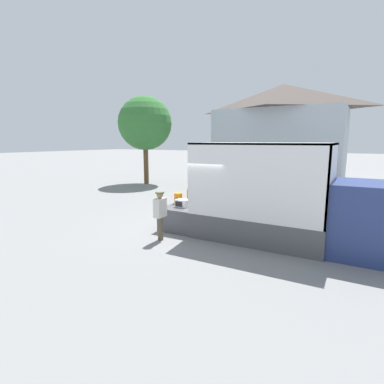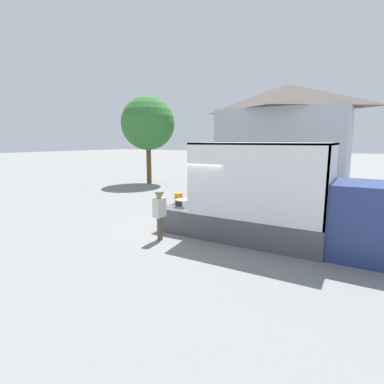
{
  "view_description": "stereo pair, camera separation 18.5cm",
  "coord_description": "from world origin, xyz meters",
  "px_view_note": "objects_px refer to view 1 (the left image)",
  "views": [
    {
      "loc": [
        4.91,
        -9.49,
        3.21
      ],
      "look_at": [
        -0.36,
        -0.2,
        1.39
      ],
      "focal_mm": 28.0,
      "sensor_mm": 36.0,
      "label": 1
    },
    {
      "loc": [
        5.07,
        -9.4,
        3.21
      ],
      "look_at": [
        -0.36,
        -0.2,
        1.39
      ],
      "focal_mm": 28.0,
      "sensor_mm": 36.0,
      "label": 2
    }
  ],
  "objects_px": {
    "microwave": "(183,203)",
    "worker_person": "(160,211)",
    "street_tree": "(145,123)",
    "portable_generator": "(198,197)",
    "orange_bucket": "(178,198)",
    "box_truck": "(307,217)"
  },
  "relations": [
    {
      "from": "microwave",
      "to": "street_tree",
      "type": "bearing_deg",
      "value": 134.23
    },
    {
      "from": "orange_bucket",
      "to": "worker_person",
      "type": "bearing_deg",
      "value": -75.54
    },
    {
      "from": "box_truck",
      "to": "worker_person",
      "type": "relative_size",
      "value": 3.88
    },
    {
      "from": "microwave",
      "to": "portable_generator",
      "type": "distance_m",
      "value": 0.94
    },
    {
      "from": "portable_generator",
      "to": "worker_person",
      "type": "relative_size",
      "value": 0.42
    },
    {
      "from": "box_truck",
      "to": "orange_bucket",
      "type": "relative_size",
      "value": 15.3
    },
    {
      "from": "orange_bucket",
      "to": "worker_person",
      "type": "xyz_separation_m",
      "value": [
        0.48,
        -1.86,
        -0.06
      ]
    },
    {
      "from": "worker_person",
      "to": "microwave",
      "type": "bearing_deg",
      "value": 90.22
    },
    {
      "from": "orange_bucket",
      "to": "worker_person",
      "type": "relative_size",
      "value": 0.25
    },
    {
      "from": "orange_bucket",
      "to": "street_tree",
      "type": "xyz_separation_m",
      "value": [
        -8.17,
        8.43,
        3.44
      ]
    },
    {
      "from": "portable_generator",
      "to": "street_tree",
      "type": "height_order",
      "value": "street_tree"
    },
    {
      "from": "microwave",
      "to": "orange_bucket",
      "type": "xyz_separation_m",
      "value": [
        -0.47,
        0.46,
        0.07
      ]
    },
    {
      "from": "box_truck",
      "to": "orange_bucket",
      "type": "bearing_deg",
      "value": 179.1
    },
    {
      "from": "microwave",
      "to": "street_tree",
      "type": "xyz_separation_m",
      "value": [
        -8.65,
        8.88,
        3.51
      ]
    },
    {
      "from": "microwave",
      "to": "portable_generator",
      "type": "bearing_deg",
      "value": 80.93
    },
    {
      "from": "box_truck",
      "to": "portable_generator",
      "type": "relative_size",
      "value": 9.2
    },
    {
      "from": "orange_bucket",
      "to": "microwave",
      "type": "bearing_deg",
      "value": -43.81
    },
    {
      "from": "orange_bucket",
      "to": "portable_generator",
      "type": "bearing_deg",
      "value": 37.12
    },
    {
      "from": "box_truck",
      "to": "worker_person",
      "type": "height_order",
      "value": "box_truck"
    },
    {
      "from": "microwave",
      "to": "worker_person",
      "type": "bearing_deg",
      "value": -89.78
    },
    {
      "from": "portable_generator",
      "to": "orange_bucket",
      "type": "bearing_deg",
      "value": -142.88
    },
    {
      "from": "worker_person",
      "to": "street_tree",
      "type": "bearing_deg",
      "value": 130.06
    }
  ]
}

